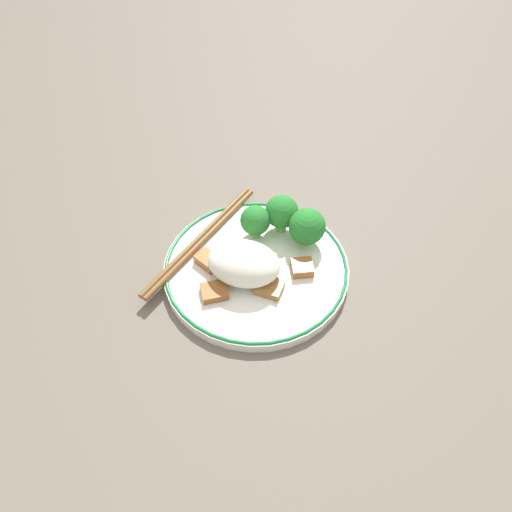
# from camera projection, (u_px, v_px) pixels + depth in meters

# --- Properties ---
(ground_plane) EXTENTS (3.00, 3.00, 0.00)m
(ground_plane) POSITION_uv_depth(u_px,v_px,m) (256.00, 273.00, 0.67)
(ground_plane) COLOR #665B51
(plate) EXTENTS (0.24, 0.24, 0.02)m
(plate) POSITION_uv_depth(u_px,v_px,m) (256.00, 268.00, 0.66)
(plate) COLOR white
(plate) RESTS_ON ground_plane
(rice_mound) EXTENTS (0.09, 0.07, 0.05)m
(rice_mound) POSITION_uv_depth(u_px,v_px,m) (244.00, 263.00, 0.63)
(rice_mound) COLOR white
(rice_mound) RESTS_ON plate
(broccoli_back_left) EXTENTS (0.05, 0.05, 0.06)m
(broccoli_back_left) POSITION_uv_depth(u_px,v_px,m) (307.00, 227.00, 0.66)
(broccoli_back_left) COLOR #7FB756
(broccoli_back_left) RESTS_ON plate
(broccoli_back_center) EXTENTS (0.05, 0.05, 0.06)m
(broccoli_back_center) POSITION_uv_depth(u_px,v_px,m) (282.00, 212.00, 0.68)
(broccoli_back_center) COLOR #7FB756
(broccoli_back_center) RESTS_ON plate
(broccoli_back_right) EXTENTS (0.04, 0.04, 0.05)m
(broccoli_back_right) POSITION_uv_depth(u_px,v_px,m) (255.00, 221.00, 0.67)
(broccoli_back_right) COLOR #7FB756
(broccoli_back_right) RESTS_ON plate
(meat_near_front) EXTENTS (0.04, 0.04, 0.01)m
(meat_near_front) POSITION_uv_depth(u_px,v_px,m) (214.00, 292.00, 0.62)
(meat_near_front) COLOR brown
(meat_near_front) RESTS_ON plate
(meat_near_left) EXTENTS (0.04, 0.03, 0.01)m
(meat_near_left) POSITION_uv_depth(u_px,v_px,m) (270.00, 287.00, 0.63)
(meat_near_left) COLOR #9E6633
(meat_near_left) RESTS_ON plate
(meat_near_right) EXTENTS (0.04, 0.03, 0.01)m
(meat_near_right) POSITION_uv_depth(u_px,v_px,m) (302.00, 268.00, 0.65)
(meat_near_right) COLOR #995B28
(meat_near_right) RESTS_ON plate
(meat_near_back) EXTENTS (0.04, 0.04, 0.01)m
(meat_near_back) POSITION_uv_depth(u_px,v_px,m) (208.00, 260.00, 0.66)
(meat_near_back) COLOR #995B28
(meat_near_back) RESTS_ON plate
(meat_on_rice_edge) EXTENTS (0.04, 0.03, 0.01)m
(meat_on_rice_edge) POSITION_uv_depth(u_px,v_px,m) (262.00, 258.00, 0.66)
(meat_on_rice_edge) COLOR #9E6633
(meat_on_rice_edge) RESTS_ON plate
(chopsticks) EXTENTS (0.09, 0.23, 0.01)m
(chopsticks) POSITION_uv_depth(u_px,v_px,m) (201.00, 240.00, 0.68)
(chopsticks) COLOR brown
(chopsticks) RESTS_ON plate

